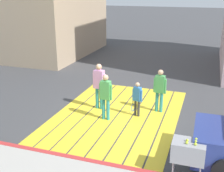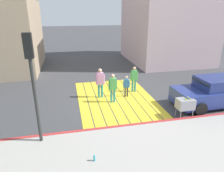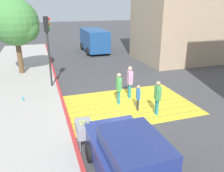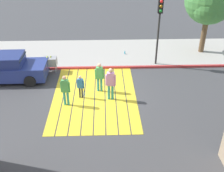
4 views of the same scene
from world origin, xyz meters
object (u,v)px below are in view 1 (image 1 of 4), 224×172
at_px(pedestrian_child_with_racket, 137,97).
at_px(tennis_ball_cart, 188,151).
at_px(pedestrian_adult_lead, 106,94).
at_px(pedestrian_adult_trailing, 99,83).
at_px(pedestrian_adult_side, 160,88).

bearing_deg(pedestrian_child_with_racket, tennis_ball_cart, -145.91).
bearing_deg(tennis_ball_cart, pedestrian_adult_lead, 51.52).
bearing_deg(tennis_ball_cart, pedestrian_adult_trailing, 47.92).
bearing_deg(pedestrian_adult_lead, pedestrian_child_with_racket, -56.47).
height_order(tennis_ball_cart, pedestrian_adult_side, pedestrian_adult_side).
relative_size(pedestrian_adult_trailing, pedestrian_child_with_racket, 1.38).
bearing_deg(pedestrian_adult_lead, pedestrian_adult_trailing, 34.04).
bearing_deg(pedestrian_child_with_racket, pedestrian_adult_trailing, 82.58).
bearing_deg(pedestrian_adult_lead, pedestrian_adult_side, -52.21).
bearing_deg(pedestrian_adult_lead, tennis_ball_cart, -128.48).
distance_m(pedestrian_adult_lead, pedestrian_child_with_racket, 1.18).
xyz_separation_m(pedestrian_adult_lead, pedestrian_adult_side, (1.29, -1.66, -0.01)).
distance_m(pedestrian_adult_side, pedestrian_child_with_racket, 0.98).
xyz_separation_m(tennis_ball_cart, pedestrian_adult_trailing, (3.24, 3.59, 0.34)).
distance_m(pedestrian_adult_trailing, pedestrian_child_with_racket, 1.57).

